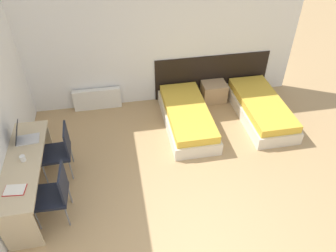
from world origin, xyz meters
name	(u,v)px	position (x,y,z in m)	size (l,w,h in m)	color
ground_plane	(194,246)	(0.00, 0.00, 0.00)	(20.00, 20.00, 0.00)	tan
wall_back	(153,43)	(0.00, 3.67, 1.35)	(6.10, 0.05, 2.70)	white
headboard_panel	(212,76)	(1.28, 3.63, 0.48)	(2.53, 0.03, 0.96)	black
bed_near_window	(187,117)	(0.50, 2.63, 0.20)	(0.87, 1.94, 0.41)	beige
bed_near_door	(261,109)	(2.06, 2.63, 0.20)	(0.87, 1.94, 0.41)	beige
nightstand	(214,92)	(1.28, 3.39, 0.21)	(0.52, 0.41, 0.42)	tan
radiator	(97,99)	(-1.24, 3.55, 0.23)	(1.00, 0.12, 0.46)	silver
desk	(26,170)	(-2.29, 1.32, 0.60)	(0.53, 1.89, 0.77)	#C6B28E
chair_near_laptop	(59,149)	(-1.85, 1.77, 0.52)	(0.49, 0.49, 0.94)	black
chair_near_notebook	(55,193)	(-1.85, 0.87, 0.52)	(0.49, 0.49, 0.94)	black
laptop	(24,137)	(-2.31, 1.79, 0.84)	(0.36, 0.27, 0.34)	silver
open_notebook	(15,190)	(-2.30, 0.78, 0.78)	(0.30, 0.22, 0.02)	#B21E1E
mug	(23,158)	(-2.27, 1.34, 0.82)	(0.08, 0.08, 0.09)	white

